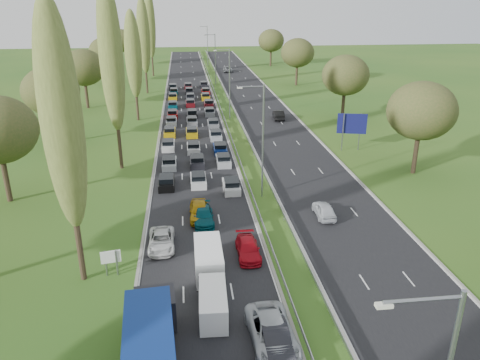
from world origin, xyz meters
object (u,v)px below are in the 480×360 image
blue_lorry (151,344)px  white_van_rear (208,258)px  info_sign (111,260)px  white_van_front (213,301)px  near_car_2 (161,241)px  direction_sign (352,125)px

blue_lorry → white_van_rear: blue_lorry is taller
blue_lorry → info_sign: bearing=105.0°
white_van_front → blue_lorry: bearing=-124.8°
white_van_front → info_sign: bearing=144.8°
near_car_2 → white_van_front: size_ratio=1.02×
near_car_2 → white_van_front: bearing=-69.0°
info_sign → direction_sign: size_ratio=0.40×
white_van_rear → blue_lorry: bearing=-109.7°
white_van_front → near_car_2: bearing=113.7°
blue_lorry → direction_sign: direction_sign is taller
info_sign → near_car_2: bearing=46.8°
white_van_front → white_van_rear: size_ratio=0.87×
near_car_2 → white_van_rear: size_ratio=0.89×
near_car_2 → white_van_front: (3.76, -9.45, 0.28)m
blue_lorry → white_van_front: bearing=49.1°
direction_sign → info_sign: bearing=-135.3°
blue_lorry → direction_sign: size_ratio=1.80×
blue_lorry → white_van_front: (3.71, 4.96, -1.09)m
near_car_2 → blue_lorry: (0.05, -14.41, 1.37)m
near_car_2 → info_sign: 5.32m
info_sign → white_van_rear: bearing=-1.0°
near_car_2 → blue_lorry: bearing=-90.5°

